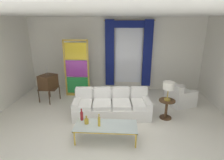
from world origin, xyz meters
TOP-DOWN VIEW (x-y plane):
  - ground_plane at (0.00, 0.00)m, footprint 16.00×16.00m
  - wall_rear at (0.00, 3.06)m, footprint 8.00×0.12m
  - ceiling_slab at (0.00, 0.80)m, footprint 8.00×7.60m
  - curtained_window at (0.57, 2.89)m, footprint 2.00×0.17m
  - couch_white_long at (0.02, 0.59)m, footprint 2.40×1.11m
  - coffee_table at (-0.05, -0.72)m, footprint 1.52×0.61m
  - bottle_blue_decanter at (-0.21, -0.76)m, footprint 0.06×0.06m
  - bottle_crystal_tall at (-0.68, -0.51)m, footprint 0.08×0.08m
  - bottle_amber_squat at (-0.53, -0.67)m, footprint 0.11×0.11m
  - vintage_tv at (-2.35, 1.50)m, footprint 0.68×0.73m
  - armchair_white at (2.34, 1.47)m, footprint 1.06×1.05m
  - stained_glass_divider at (-1.42, 2.06)m, footprint 0.95×0.05m
  - peacock_figurine at (-1.10, 1.66)m, footprint 0.44×0.60m
  - round_side_table at (1.68, 0.46)m, footprint 0.48×0.48m
  - table_lamp_brass at (1.68, 0.46)m, footprint 0.32×0.32m

SIDE VIEW (x-z plane):
  - ground_plane at x=0.00m, z-range 0.00..0.00m
  - peacock_figurine at x=-1.10m, z-range -0.03..0.47m
  - armchair_white at x=2.34m, z-range -0.11..0.69m
  - couch_white_long at x=0.02m, z-range -0.12..0.74m
  - round_side_table at x=1.68m, z-range 0.06..0.65m
  - coffee_table at x=-0.05m, z-range 0.17..0.58m
  - bottle_amber_squat at x=-0.53m, z-range 0.38..0.59m
  - bottle_crystal_tall at x=-0.68m, z-range 0.38..0.70m
  - bottle_blue_decanter at x=-0.21m, z-range 0.38..0.70m
  - vintage_tv at x=-2.35m, z-range 0.06..1.40m
  - table_lamp_brass at x=1.68m, z-range 0.74..1.31m
  - stained_glass_divider at x=-1.42m, z-range -0.04..2.16m
  - wall_rear at x=0.00m, z-range 0.00..3.00m
  - curtained_window at x=0.57m, z-range 0.39..3.09m
  - ceiling_slab at x=0.00m, z-range 3.00..3.04m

